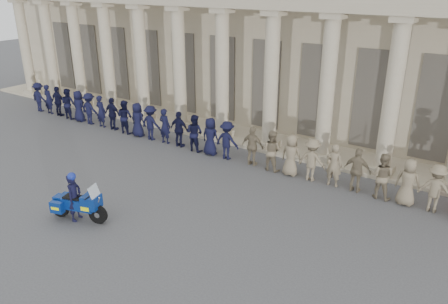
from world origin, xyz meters
TOP-DOWN VIEW (x-y plane):
  - ground at (0.00, 0.00)m, footprint 90.00×90.00m
  - building at (-0.00, 14.74)m, footprint 40.00×12.50m
  - officer_rank at (-1.86, 6.05)m, footprint 23.75×0.66m
  - motorcycle at (-0.92, -1.09)m, footprint 2.06×1.11m
  - rider at (-1.03, -1.12)m, footprint 0.54×0.68m

SIDE VIEW (x-z plane):
  - ground at x=0.00m, z-range 0.00..0.00m
  - motorcycle at x=-0.92m, z-range -0.09..1.26m
  - rider at x=-1.03m, z-range 0.00..1.71m
  - officer_rank at x=-1.86m, z-range 0.00..1.74m
  - building at x=0.00m, z-range 0.02..9.02m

